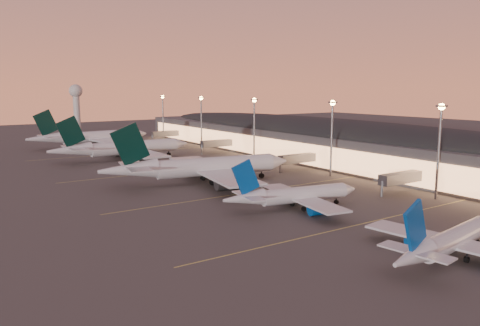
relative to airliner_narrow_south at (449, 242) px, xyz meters
The scene contains 10 objects.
ground 29.10m from the airliner_narrow_south, 82.90° to the left, with size 700.00×700.00×0.00m, color #44423F.
airliner_narrow_south is the anchor object (origin of this frame).
airliner_narrow_north 42.06m from the airliner_narrow_south, 89.59° to the left, with size 37.44×33.84×13.40m.
airliner_wide_near 83.01m from the airliner_narrow_south, 92.26° to the left, with size 62.38×57.51×20.00m.
airliner_wide_mid 143.77m from the airliner_narrow_south, 92.54° to the left, with size 60.12×54.53×19.30m.
airliner_wide_far 194.56m from the airliner_narrow_south, 91.42° to the left, with size 62.22×56.81×19.90m.
terminal_building 120.58m from the airliner_narrow_south, 57.11° to the left, with size 56.35×255.00×17.46m.
light_masts 102.69m from the airliner_narrow_south, 67.10° to the left, with size 2.20×217.20×25.90m.
radar_tower 289.60m from the airliner_narrow_south, 87.31° to the left, with size 9.00×9.00×32.50m.
lane_markings 68.86m from the airliner_narrow_south, 87.02° to the left, with size 90.00×180.36×0.00m.
Camera 1 is at (-77.48, -73.33, 29.87)m, focal length 35.00 mm.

